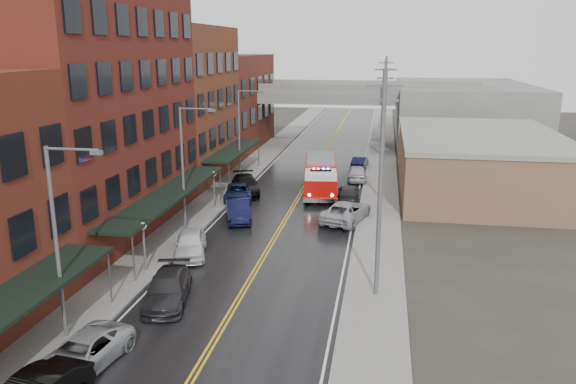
{
  "coord_description": "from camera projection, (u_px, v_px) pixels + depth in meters",
  "views": [
    {
      "loc": [
        7.25,
        -13.29,
        13.08
      ],
      "look_at": [
        0.69,
        24.89,
        3.0
      ],
      "focal_mm": 35.0,
      "sensor_mm": 36.0,
      "label": 1
    }
  ],
  "objects": [
    {
      "name": "curb_left",
      "position": [
        223.0,
        207.0,
        46.68
      ],
      "size": [
        0.3,
        160.0,
        0.15
      ],
      "primitive_type": "cube",
      "color": "gray",
      "rests_on": "ground"
    },
    {
      "name": "awning_1",
      "position": [
        169.0,
        194.0,
        39.57
      ],
      "size": [
        2.6,
        18.0,
        3.09
      ],
      "color": "black",
      "rests_on": "ground"
    },
    {
      "name": "parked_car_right_1",
      "position": [
        349.0,
        193.0,
        48.88
      ],
      "size": [
        2.06,
        4.75,
        1.36
      ],
      "primitive_type": "imported",
      "rotation": [
        0.0,
        0.0,
        3.17
      ],
      "color": "black",
      "rests_on": "ground"
    },
    {
      "name": "parked_car_right_0",
      "position": [
        346.0,
        211.0,
        43.02
      ],
      "size": [
        4.15,
        6.27,
        1.6
      ],
      "primitive_type": "imported",
      "rotation": [
        0.0,
        0.0,
        2.86
      ],
      "color": "#A8AAB0",
      "rests_on": "ground"
    },
    {
      "name": "brick_building_b",
      "position": [
        86.0,
        107.0,
        39.01
      ],
      "size": [
        9.0,
        20.0,
        18.0
      ],
      "primitive_type": "cube",
      "color": "#5B2418",
      "rests_on": "ground"
    },
    {
      "name": "utility_pole_0",
      "position": [
        381.0,
        183.0,
        28.7
      ],
      "size": [
        1.8,
        0.24,
        12.0
      ],
      "color": "#59595B",
      "rests_on": "ground"
    },
    {
      "name": "utility_pole_1",
      "position": [
        383.0,
        128.0,
        47.78
      ],
      "size": [
        1.8,
        0.24,
        12.0
      ],
      "color": "#59595B",
      "rests_on": "ground"
    },
    {
      "name": "brick_building_far",
      "position": [
        225.0,
        102.0,
        73.15
      ],
      "size": [
        9.0,
        20.0,
        12.0
      ],
      "primitive_type": "cube",
      "color": "#5E2A18",
      "rests_on": "ground"
    },
    {
      "name": "tan_building",
      "position": [
        478.0,
        164.0,
        52.06
      ],
      "size": [
        14.0,
        22.0,
        5.0
      ],
      "primitive_type": "cube",
      "color": "brown",
      "rests_on": "ground"
    },
    {
      "name": "road",
      "position": [
        290.0,
        212.0,
        45.77
      ],
      "size": [
        11.0,
        160.0,
        0.02
      ],
      "primitive_type": "cube",
      "color": "black",
      "rests_on": "ground"
    },
    {
      "name": "curb_right",
      "position": [
        360.0,
        214.0,
        44.83
      ],
      "size": [
        0.3,
        160.0,
        0.15
      ],
      "primitive_type": "cube",
      "color": "gray",
      "rests_on": "ground"
    },
    {
      "name": "brick_building_c",
      "position": [
        177.0,
        104.0,
        56.08
      ],
      "size": [
        9.0,
        15.0,
        15.0
      ],
      "primitive_type": "cube",
      "color": "brown",
      "rests_on": "ground"
    },
    {
      "name": "parked_car_left_3",
      "position": [
        167.0,
        289.0,
        29.39
      ],
      "size": [
        3.15,
        5.53,
        1.51
      ],
      "primitive_type": "imported",
      "rotation": [
        0.0,
        0.0,
        0.21
      ],
      "color": "#262628",
      "rests_on": "ground"
    },
    {
      "name": "sidewalk_left",
      "position": [
        204.0,
        207.0,
        46.95
      ],
      "size": [
        3.0,
        160.0,
        0.15
      ],
      "primitive_type": "cube",
      "color": "slate",
      "rests_on": "ground"
    },
    {
      "name": "parked_car_right_3",
      "position": [
        360.0,
        162.0,
        61.8
      ],
      "size": [
        1.84,
        4.2,
        1.34
      ],
      "primitive_type": "imported",
      "rotation": [
        0.0,
        0.0,
        3.04
      ],
      "color": "black",
      "rests_on": "ground"
    },
    {
      "name": "parked_car_left_5",
      "position": [
        238.0,
        210.0,
        43.35
      ],
      "size": [
        3.23,
        5.27,
        1.64
      ],
      "primitive_type": "imported",
      "rotation": [
        0.0,
        0.0,
        0.32
      ],
      "color": "black",
      "rests_on": "ground"
    },
    {
      "name": "street_lamp_2",
      "position": [
        242.0,
        129.0,
        55.08
      ],
      "size": [
        2.64,
        0.22,
        9.0
      ],
      "color": "#59595B",
      "rests_on": "ground"
    },
    {
      "name": "right_far_block",
      "position": [
        461.0,
        112.0,
        79.97
      ],
      "size": [
        18.0,
        30.0,
        8.0
      ],
      "primitive_type": "cube",
      "color": "slate",
      "rests_on": "ground"
    },
    {
      "name": "parked_car_left_6",
      "position": [
        239.0,
        192.0,
        48.95
      ],
      "size": [
        3.22,
        5.46,
        1.42
      ],
      "primitive_type": "imported",
      "rotation": [
        0.0,
        0.0,
        0.17
      ],
      "color": "#14204C",
      "rests_on": "ground"
    },
    {
      "name": "street_lamp_1",
      "position": [
        186.0,
        161.0,
        39.82
      ],
      "size": [
        2.64,
        0.22,
        9.0
      ],
      "color": "#59595B",
      "rests_on": "ground"
    },
    {
      "name": "street_lamp_0",
      "position": [
        60.0,
        232.0,
        24.56
      ],
      "size": [
        2.64,
        0.22,
        9.0
      ],
      "color": "#59595B",
      "rests_on": "ground"
    },
    {
      "name": "parked_car_right_2",
      "position": [
        357.0,
        173.0,
        56.08
      ],
      "size": [
        2.2,
        4.79,
        1.59
      ],
      "primitive_type": "imported",
      "rotation": [
        0.0,
        0.0,
        3.21
      ],
      "color": "#B2B2B2",
      "rests_on": "ground"
    },
    {
      "name": "sidewalk_right",
      "position": [
        381.0,
        215.0,
        44.56
      ],
      "size": [
        3.0,
        160.0,
        0.15
      ],
      "primitive_type": "cube",
      "color": "slate",
      "rests_on": "ground"
    },
    {
      "name": "awning_2",
      "position": [
        234.0,
        150.0,
        56.27
      ],
      "size": [
        2.6,
        13.0,
        3.09
      ],
      "color": "black",
      "rests_on": "ground"
    },
    {
      "name": "globe_lamp_2",
      "position": [
        214.0,
        181.0,
        46.24
      ],
      "size": [
        0.44,
        0.44,
        3.12
      ],
      "color": "#59595B",
      "rests_on": "ground"
    },
    {
      "name": "parked_car_left_2",
      "position": [
        82.0,
        354.0,
        23.29
      ],
      "size": [
        3.05,
        5.34,
        1.4
      ],
      "primitive_type": "imported",
      "rotation": [
        0.0,
        0.0,
        -0.15
      ],
      "color": "#979A9E",
      "rests_on": "ground"
    },
    {
      "name": "utility_pole_2",
      "position": [
        384.0,
        105.0,
        66.85
      ],
      "size": [
        1.8,
        0.24,
        12.0
      ],
      "color": "#59595B",
      "rests_on": "ground"
    },
    {
      "name": "fire_truck",
      "position": [
        321.0,
        175.0,
        50.82
      ],
      "size": [
        4.37,
        9.12,
        3.23
      ],
      "rotation": [
        0.0,
        0.0,
        0.12
      ],
      "color": "#B50D08",
      "rests_on": "ground"
    },
    {
      "name": "overpass",
      "position": [
        330.0,
        101.0,
        74.79
      ],
      "size": [
        40.0,
        10.0,
        7.5
      ],
      "color": "slate",
      "rests_on": "ground"
    },
    {
      "name": "parked_car_left_7",
      "position": [
        245.0,
        185.0,
        51.1
      ],
      "size": [
        4.0,
        6.18,
        1.66
      ],
      "primitive_type": "imported",
      "rotation": [
        0.0,
        0.0,
        0.32
      ],
      "color": "black",
      "rests_on": "ground"
    },
    {
      "name": "globe_lamp_1",
      "position": [
        143.0,
        236.0,
        32.89
      ],
      "size": [
        0.44,
        0.44,
        3.12
      ],
      "color": "#59595B",
      "rests_on": "ground"
    },
    {
      "name": "parked_car_left_4",
      "position": [
        190.0,
        243.0,
        36.0
      ],
      "size": [
        3.16,
        5.13,
        1.63
      ],
      "primitive_type": "imported",
      "rotation": [
        0.0,
        0.0,
        0.28
      ],
      "color": "silver",
      "rests_on": "ground"
    }
  ]
}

